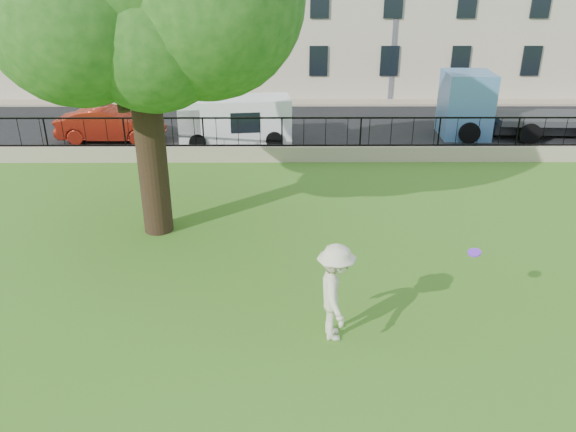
{
  "coord_description": "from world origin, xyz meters",
  "views": [
    {
      "loc": [
        0.13,
        -8.8,
        6.94
      ],
      "look_at": [
        0.19,
        3.5,
        1.44
      ],
      "focal_mm": 35.0,
      "sensor_mm": 36.0,
      "label": 1
    }
  ],
  "objects_px": {
    "red_sedan": "(111,125)",
    "white_van": "(235,121)",
    "man": "(335,293)",
    "frisbee": "(474,253)",
    "blue_truck": "(520,105)"
  },
  "relations": [
    {
      "from": "red_sedan",
      "to": "white_van",
      "type": "bearing_deg",
      "value": -92.55
    },
    {
      "from": "man",
      "to": "white_van",
      "type": "distance_m",
      "value": 14.05
    },
    {
      "from": "man",
      "to": "frisbee",
      "type": "distance_m",
      "value": 3.01
    },
    {
      "from": "frisbee",
      "to": "white_van",
      "type": "distance_m",
      "value": 14.38
    },
    {
      "from": "white_van",
      "to": "frisbee",
      "type": "bearing_deg",
      "value": -72.0
    },
    {
      "from": "frisbee",
      "to": "red_sedan",
      "type": "xyz_separation_m",
      "value": [
        -11.35,
        13.4,
        -0.85
      ]
    },
    {
      "from": "man",
      "to": "red_sedan",
      "type": "bearing_deg",
      "value": 28.88
    },
    {
      "from": "man",
      "to": "white_van",
      "type": "height_order",
      "value": "man"
    },
    {
      "from": "man",
      "to": "frisbee",
      "type": "xyz_separation_m",
      "value": [
        2.88,
        0.65,
        0.54
      ]
    },
    {
      "from": "man",
      "to": "red_sedan",
      "type": "height_order",
      "value": "man"
    },
    {
      "from": "frisbee",
      "to": "blue_truck",
      "type": "height_order",
      "value": "blue_truck"
    },
    {
      "from": "red_sedan",
      "to": "blue_truck",
      "type": "bearing_deg",
      "value": -86.73
    },
    {
      "from": "man",
      "to": "blue_truck",
      "type": "relative_size",
      "value": 0.31
    },
    {
      "from": "red_sedan",
      "to": "blue_truck",
      "type": "height_order",
      "value": "blue_truck"
    },
    {
      "from": "white_van",
      "to": "man",
      "type": "bearing_deg",
      "value": -83.88
    }
  ]
}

